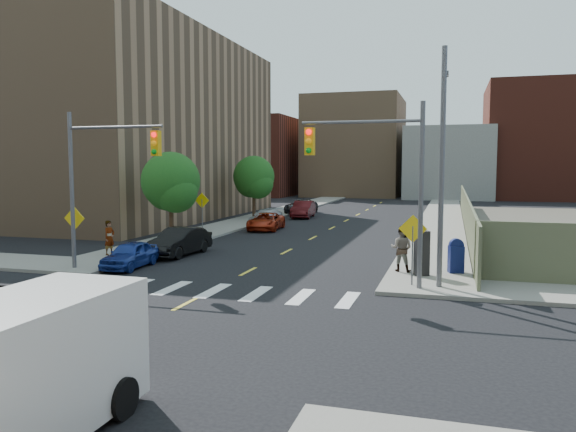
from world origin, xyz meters
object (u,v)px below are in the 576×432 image
Objects in this scene: parked_car_grey at (301,206)px; parked_car_white at (267,216)px; parked_car_silver at (266,217)px; parked_car_maroon at (303,209)px; parked_car_red at (266,221)px; mailbox at (456,256)px; parked_car_black at (179,242)px; parked_car_blue at (130,255)px; payphone at (422,253)px; pedestrian_west at (109,238)px; pedestrian_east at (402,249)px; cargo_van at (9,375)px.

parked_car_white is at bearing -89.60° from parked_car_grey.
parked_car_silver is 0.92× the size of parked_car_maroon.
mailbox is (13.16, -13.87, 0.23)m from parked_car_red.
parked_car_blue is at bearing -93.47° from parked_car_black.
parked_car_maroon is 2.47× the size of payphone.
parked_car_maroon is at bearing -71.89° from parked_car_grey.
parked_car_maroon is 27.25m from mailbox.
mailbox is at bearing -2.75° from parked_car_black.
mailbox reaches higher than parked_car_black.
parked_car_silver is at bearing -106.18° from parked_car_maroon.
parked_car_blue is 19.55m from parked_car_silver.
parked_car_black is 0.98× the size of parked_car_red.
parked_car_blue is at bearing -91.13° from parked_car_white.
parked_car_black is 3.50m from pedestrian_west.
payphone reaches higher than pedestrian_west.
pedestrian_east reaches higher than parked_car_maroon.
parked_car_silver is 2.14× the size of pedestrian_east.
parked_car_black is at bearing -97.05° from parked_car_maroon.
pedestrian_west is at bearing -104.17° from parked_car_maroon.
parked_car_white is (-1.16, 3.70, 0.03)m from parked_car_red.
parked_car_blue is 1.82× the size of pedestrian_east.
payphone is at bearing -70.01° from parked_car_maroon.
parked_car_grey is at bearing 4.42° from pedestrian_west.
parked_car_blue is at bearing 163.36° from payphone.
parked_car_silver is 0.23m from parked_car_white.
cargo_van is at bearing -79.38° from parked_car_white.
pedestrian_east is (12.07, 1.85, 0.52)m from parked_car_blue.
parked_car_red reaches higher than parked_car_silver.
pedestrian_east is at bearing 74.38° from cargo_van.
parked_car_maroon is at bearing 0.49° from pedestrian_west.
parked_car_white is 22.67m from mailbox.
parked_car_red is 19.00m from payphone.
pedestrian_west is (-2.55, -28.02, 0.32)m from parked_car_grey.
pedestrian_west is at bearing -99.40° from parked_car_white.
mailbox is at bearing -62.53° from parked_car_grey.
pedestrian_east is at bearing -81.72° from pedestrian_west.
parked_car_grey is at bearing 95.21° from parked_car_black.
parked_car_black is 3.01× the size of mailbox.
parked_car_red is at bearing -67.69° from parked_car_silver.
cargo_van is 19.94m from pedestrian_west.
parked_car_silver is 2.88× the size of mailbox.
parked_car_red is at bearing -84.92° from parked_car_grey.
pedestrian_east reaches higher than parked_car_white.
pedestrian_west is at bearing -147.43° from parked_car_black.
parked_car_red is 0.82× the size of cargo_van.
mailbox is at bearing -46.59° from parked_car_silver.
cargo_van is (6.11, -31.23, 0.69)m from parked_car_red.
cargo_van reaches higher than pedestrian_east.
parked_car_maroon is 4.27m from parked_car_grey.
parked_car_grey is at bearing 86.96° from parked_car_blue.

